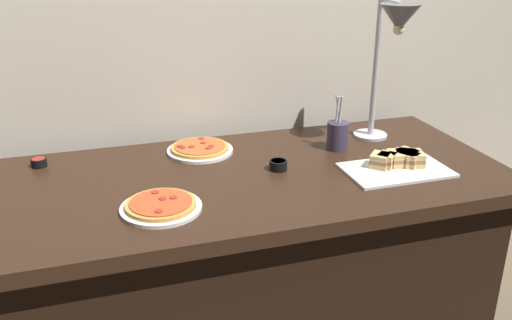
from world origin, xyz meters
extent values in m
cube|color=beige|center=(0.00, 0.50, 1.20)|extent=(4.40, 0.04, 2.40)
cube|color=black|center=(0.00, 0.00, 0.73)|extent=(1.90, 0.84, 0.05)
cube|color=black|center=(0.00, 0.00, 0.35)|extent=(1.75, 0.74, 0.71)
cylinder|color=#B7BABF|center=(0.62, 0.23, 0.77)|extent=(0.14, 0.14, 0.01)
cylinder|color=#B7BABF|center=(0.62, 0.23, 1.04)|extent=(0.02, 0.02, 0.55)
cylinder|color=#B7BABF|center=(0.62, 0.15, 1.32)|extent=(0.02, 0.14, 0.02)
cone|color=#595B60|center=(0.62, 0.08, 1.27)|extent=(0.15, 0.15, 0.10)
sphere|color=#F9EAB2|center=(0.62, 0.08, 1.23)|extent=(0.04, 0.04, 0.04)
cylinder|color=white|center=(-0.10, 0.26, 0.77)|extent=(0.26, 0.26, 0.01)
cylinder|color=#C68E42|center=(-0.10, 0.26, 0.78)|extent=(0.22, 0.22, 0.01)
cylinder|color=#C65628|center=(-0.10, 0.26, 0.79)|extent=(0.20, 0.20, 0.00)
cylinder|color=maroon|center=(-0.08, 0.28, 0.79)|extent=(0.02, 0.02, 0.00)
cylinder|color=maroon|center=(-0.18, 0.27, 0.79)|extent=(0.02, 0.02, 0.00)
cylinder|color=maroon|center=(-0.17, 0.25, 0.79)|extent=(0.02, 0.02, 0.00)
cylinder|color=maroon|center=(-0.13, 0.25, 0.79)|extent=(0.02, 0.02, 0.00)
cylinder|color=maroon|center=(-0.08, 0.33, 0.79)|extent=(0.02, 0.02, 0.00)
cylinder|color=maroon|center=(-0.07, 0.22, 0.79)|extent=(0.02, 0.02, 0.00)
cylinder|color=maroon|center=(-0.06, 0.24, 0.79)|extent=(0.02, 0.02, 0.00)
cylinder|color=white|center=(-0.31, -0.18, 0.77)|extent=(0.25, 0.25, 0.01)
cylinder|color=#C68E42|center=(-0.31, -0.18, 0.78)|extent=(0.22, 0.22, 0.01)
cylinder|color=#B74723|center=(-0.31, -0.18, 0.79)|extent=(0.19, 0.19, 0.00)
cylinder|color=maroon|center=(-0.27, -0.17, 0.79)|extent=(0.02, 0.02, 0.00)
cylinder|color=maroon|center=(-0.32, -0.11, 0.79)|extent=(0.02, 0.02, 0.00)
cylinder|color=maroon|center=(-0.31, -0.17, 0.79)|extent=(0.02, 0.02, 0.00)
cylinder|color=maroon|center=(-0.33, -0.25, 0.79)|extent=(0.02, 0.02, 0.00)
cube|color=white|center=(0.53, -0.14, 0.77)|extent=(0.37, 0.23, 0.01)
cube|color=tan|center=(0.49, -0.10, 0.78)|extent=(0.09, 0.09, 0.02)
cube|color=#9E6642|center=(0.49, -0.10, 0.80)|extent=(0.09, 0.09, 0.01)
cube|color=tan|center=(0.49, -0.10, 0.81)|extent=(0.09, 0.09, 0.02)
cube|color=tan|center=(0.59, -0.10, 0.78)|extent=(0.09, 0.09, 0.02)
cube|color=#9E6642|center=(0.59, -0.10, 0.80)|extent=(0.09, 0.09, 0.01)
cube|color=tan|center=(0.59, -0.10, 0.81)|extent=(0.09, 0.09, 0.02)
cube|color=tan|center=(0.61, -0.12, 0.78)|extent=(0.09, 0.10, 0.02)
cube|color=#9E6642|center=(0.61, -0.12, 0.80)|extent=(0.09, 0.10, 0.01)
cube|color=tan|center=(0.61, -0.12, 0.81)|extent=(0.09, 0.10, 0.02)
cube|color=tan|center=(0.60, -0.10, 0.78)|extent=(0.09, 0.09, 0.02)
cube|color=#9E6642|center=(0.60, -0.10, 0.80)|extent=(0.09, 0.09, 0.01)
cube|color=tan|center=(0.60, -0.10, 0.81)|extent=(0.09, 0.09, 0.02)
cube|color=tan|center=(0.51, -0.11, 0.78)|extent=(0.09, 0.09, 0.02)
cube|color=#9E6642|center=(0.51, -0.11, 0.80)|extent=(0.09, 0.09, 0.01)
cube|color=tan|center=(0.51, -0.11, 0.81)|extent=(0.09, 0.09, 0.02)
cube|color=tan|center=(0.56, -0.10, 0.78)|extent=(0.08, 0.09, 0.02)
cube|color=#9E6642|center=(0.56, -0.10, 0.80)|extent=(0.08, 0.09, 0.01)
cube|color=tan|center=(0.56, -0.10, 0.81)|extent=(0.08, 0.09, 0.02)
cube|color=tan|center=(0.59, -0.13, 0.78)|extent=(0.08, 0.08, 0.02)
cube|color=#9E6642|center=(0.59, -0.13, 0.80)|extent=(0.08, 0.08, 0.01)
cube|color=tan|center=(0.59, -0.13, 0.81)|extent=(0.08, 0.08, 0.02)
cylinder|color=black|center=(0.14, 0.01, 0.78)|extent=(0.06, 0.06, 0.04)
cylinder|color=maroon|center=(0.14, 0.01, 0.79)|extent=(0.05, 0.05, 0.01)
cylinder|color=black|center=(-0.69, 0.30, 0.78)|extent=(0.06, 0.06, 0.03)
cylinder|color=maroon|center=(-0.69, 0.30, 0.79)|extent=(0.05, 0.05, 0.01)
cylinder|color=#383347|center=(0.43, 0.13, 0.82)|extent=(0.08, 0.08, 0.11)
cylinder|color=#B7BABF|center=(0.43, 0.14, 0.89)|extent=(0.03, 0.04, 0.18)
cylinder|color=#B7BABF|center=(0.42, 0.12, 0.89)|extent=(0.01, 0.04, 0.19)
cylinder|color=#B7BABF|center=(0.42, 0.15, 0.88)|extent=(0.01, 0.02, 0.18)
camera|label=1|loc=(-0.49, -1.73, 1.55)|focal=38.87mm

